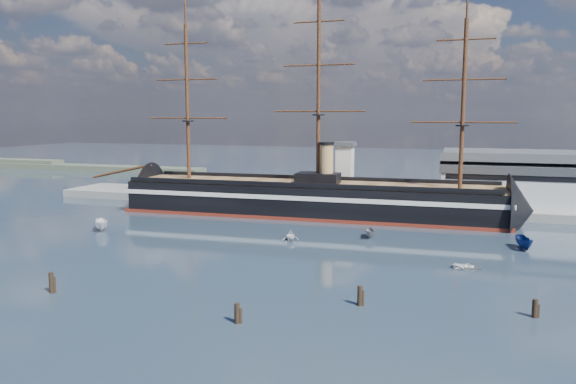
% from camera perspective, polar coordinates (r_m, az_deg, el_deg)
% --- Properties ---
extents(ground, '(600.00, 600.00, 0.00)m').
position_cam_1_polar(ground, '(114.49, 0.58, -4.13)').
color(ground, '#273446').
rests_on(ground, ground).
extents(quay, '(180.00, 18.00, 2.00)m').
position_cam_1_polar(quay, '(146.59, 8.67, -1.58)').
color(quay, slate).
rests_on(quay, ground).
extents(quay_tower, '(5.00, 5.00, 15.00)m').
position_cam_1_polar(quay_tower, '(143.76, 5.79, 2.20)').
color(quay_tower, silver).
rests_on(quay_tower, ground).
extents(shoreline, '(120.00, 10.00, 4.00)m').
position_cam_1_polar(shoreline, '(267.02, -22.17, 2.45)').
color(shoreline, '#3F4C38').
rests_on(shoreline, ground).
extents(warship, '(113.17, 19.51, 53.94)m').
position_cam_1_polar(warship, '(133.81, 1.50, -0.64)').
color(warship, black).
rests_on(warship, ground).
extents(motorboat_a, '(7.69, 6.85, 3.03)m').
position_cam_1_polar(motorboat_a, '(122.31, -18.39, -3.76)').
color(motorboat_a, white).
rests_on(motorboat_a, ground).
extents(motorboat_c, '(5.64, 2.97, 2.14)m').
position_cam_1_polar(motorboat_c, '(110.76, 8.29, -4.62)').
color(motorboat_c, slate).
rests_on(motorboat_c, ground).
extents(motorboat_d, '(6.48, 5.08, 2.19)m').
position_cam_1_polar(motorboat_d, '(107.19, 0.25, -4.96)').
color(motorboat_d, white).
rests_on(motorboat_d, ground).
extents(motorboat_e, '(1.76, 2.91, 1.27)m').
position_cam_1_polar(motorboat_e, '(91.88, 17.75, -7.51)').
color(motorboat_e, silver).
rests_on(motorboat_e, ground).
extents(motorboat_f, '(7.49, 4.01, 2.84)m').
position_cam_1_polar(motorboat_f, '(108.83, 22.84, -5.39)').
color(motorboat_f, navy).
rests_on(motorboat_f, ground).
extents(piling_near_left, '(0.64, 0.64, 3.53)m').
position_cam_1_polar(piling_near_left, '(82.94, -22.85, -9.41)').
color(piling_near_left, black).
rests_on(piling_near_left, ground).
extents(piling_near_mid, '(0.64, 0.64, 3.07)m').
position_cam_1_polar(piling_near_mid, '(66.36, -5.18, -13.13)').
color(piling_near_mid, black).
rests_on(piling_near_mid, ground).
extents(piling_near_right, '(0.64, 0.64, 3.26)m').
position_cam_1_polar(piling_near_right, '(72.35, 7.28, -11.36)').
color(piling_near_right, black).
rests_on(piling_near_right, ground).
extents(piling_far_right, '(0.64, 0.64, 2.92)m').
position_cam_1_polar(piling_far_right, '(73.84, 23.73, -11.58)').
color(piling_far_right, black).
rests_on(piling_far_right, ground).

